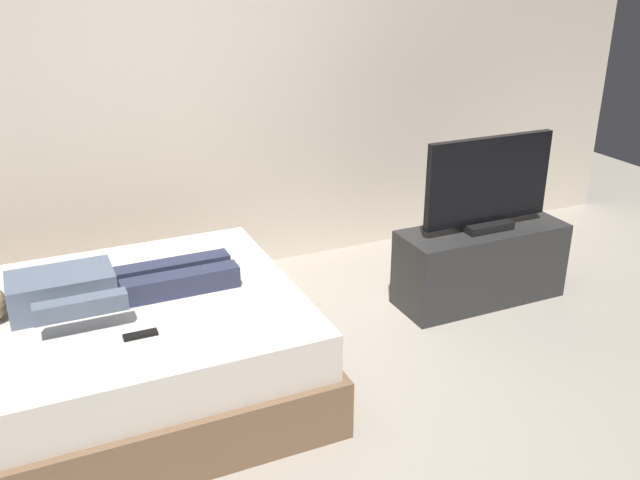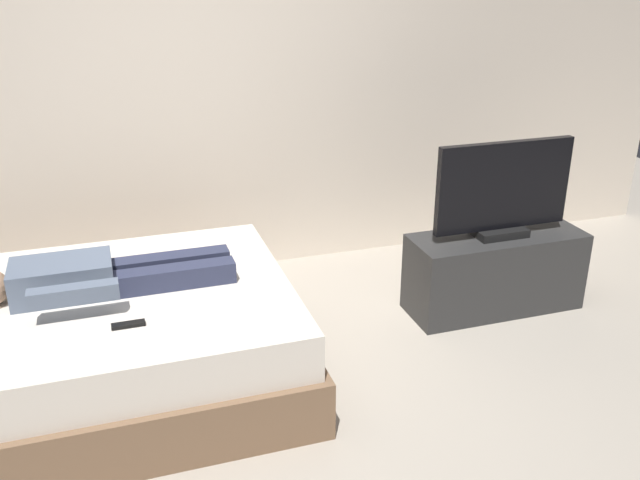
{
  "view_description": "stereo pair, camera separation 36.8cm",
  "coord_description": "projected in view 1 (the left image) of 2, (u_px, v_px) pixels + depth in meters",
  "views": [
    {
      "loc": [
        -1.03,
        -2.57,
        2.11
      ],
      "look_at": [
        0.37,
        0.53,
        0.69
      ],
      "focal_mm": 38.68,
      "sensor_mm": 36.0,
      "label": 1
    },
    {
      "loc": [
        -0.69,
        -2.7,
        2.11
      ],
      "look_at": [
        0.37,
        0.53,
        0.69
      ],
      "focal_mm": 38.68,
      "sensor_mm": 36.0,
      "label": 2
    }
  ],
  "objects": [
    {
      "name": "tv",
      "position": [
        488.0,
        185.0,
        4.24
      ],
      "size": [
        0.88,
        0.2,
        0.59
      ],
      "color": "black",
      "rests_on": "tv_stand"
    },
    {
      "name": "bed",
      "position": [
        95.0,
        359.0,
        3.38
      ],
      "size": [
        2.08,
        1.52,
        0.54
      ],
      "color": "brown",
      "rests_on": "ground"
    },
    {
      "name": "person",
      "position": [
        91.0,
        289.0,
        3.3
      ],
      "size": [
        1.26,
        0.46,
        0.18
      ],
      "color": "slate",
      "rests_on": "bed"
    },
    {
      "name": "back_wall",
      "position": [
        241.0,
        69.0,
        4.55
      ],
      "size": [
        6.4,
        0.1,
        2.8
      ],
      "primitive_type": "cube",
      "color": "beige",
      "rests_on": "ground"
    },
    {
      "name": "remote",
      "position": [
        140.0,
        335.0,
        3.04
      ],
      "size": [
        0.15,
        0.04,
        0.02
      ],
      "primitive_type": "cube",
      "color": "black",
      "rests_on": "bed"
    },
    {
      "name": "tv_stand",
      "position": [
        480.0,
        264.0,
        4.45
      ],
      "size": [
        1.1,
        0.4,
        0.5
      ],
      "primitive_type": "cube",
      "color": "#2D2D2D",
      "rests_on": "ground"
    },
    {
      "name": "ground_plane",
      "position": [
        296.0,
        420.0,
        3.36
      ],
      "size": [
        10.0,
        10.0,
        0.0
      ],
      "primitive_type": "plane",
      "color": "#ADA393"
    }
  ]
}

